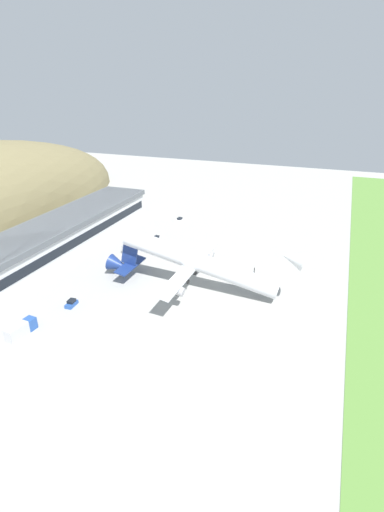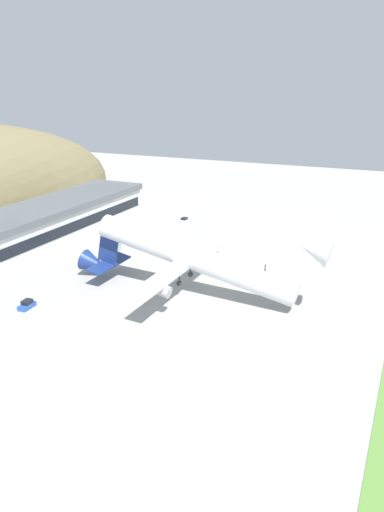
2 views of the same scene
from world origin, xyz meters
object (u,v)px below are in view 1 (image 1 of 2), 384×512
(service_car_0, at_px, (71,303))
(service_car_1, at_px, (156,239))
(terminal_building, at_px, (66,229))
(fuel_truck, at_px, (21,329))
(service_car_2, at_px, (180,220))
(box_truck, at_px, (130,246))
(traffic_cone_0, at_px, (203,249))
(cargo_airplane, at_px, (195,262))

(service_car_0, bearing_deg, service_car_1, -0.96)
(terminal_building, xyz_separation_m, service_car_1, (14.52, -26.60, -5.03))
(terminal_building, height_order, fuel_truck, terminal_building)
(service_car_2, bearing_deg, box_truck, 172.87)
(service_car_0, bearing_deg, fuel_truck, 169.23)
(service_car_0, bearing_deg, traffic_cone_0, -22.71)
(traffic_cone_0, bearing_deg, fuel_truck, 160.02)
(cargo_airplane, xyz_separation_m, box_truck, (17.24, 29.32, -6.41))
(terminal_building, bearing_deg, service_car_1, -61.38)
(fuel_truck, bearing_deg, terminal_building, 25.84)
(cargo_airplane, bearing_deg, box_truck, 59.55)
(service_car_0, xyz_separation_m, fuel_truck, (-14.40, 2.74, 0.79))
(terminal_building, xyz_separation_m, traffic_cone_0, (12.15, -44.80, -5.41))
(service_car_1, relative_size, service_car_2, 0.99)
(cargo_airplane, bearing_deg, traffic_cone_0, 14.76)
(terminal_building, xyz_separation_m, cargo_airplane, (-13.76, -51.62, 2.09))
(fuel_truck, distance_m, traffic_cone_0, 63.61)
(terminal_building, bearing_deg, box_truck, -81.12)
(terminal_building, bearing_deg, service_car_2, -35.87)
(service_car_1, height_order, fuel_truck, fuel_truck)
(service_car_0, bearing_deg, service_car_2, -0.52)
(fuel_truck, bearing_deg, cargo_airplane, -40.14)
(service_car_0, relative_size, traffic_cone_0, 6.42)
(cargo_airplane, relative_size, service_car_1, 14.44)
(terminal_building, relative_size, service_car_1, 21.98)
(service_car_1, xyz_separation_m, fuel_truck, (-62.15, 3.54, 0.82))
(service_car_2, distance_m, fuel_truck, 84.27)
(service_car_0, distance_m, service_car_2, 69.80)
(service_car_0, relative_size, fuel_truck, 0.49)
(service_car_2, height_order, box_truck, box_truck)
(service_car_0, relative_size, service_car_2, 0.97)
(service_car_0, xyz_separation_m, service_car_2, (69.80, -0.63, -0.06))
(service_car_2, distance_m, traffic_cone_0, 30.55)
(box_truck, bearing_deg, cargo_airplane, -120.45)
(cargo_airplane, bearing_deg, service_car_1, 41.50)
(service_car_2, height_order, fuel_truck, fuel_truck)
(terminal_building, distance_m, service_car_1, 30.72)
(service_car_1, bearing_deg, service_car_0, 179.04)
(box_truck, bearing_deg, service_car_1, -21.32)
(cargo_airplane, xyz_separation_m, traffic_cone_0, (25.91, 6.83, -7.50))
(service_car_0, bearing_deg, box_truck, 5.46)
(terminal_building, distance_m, service_car_2, 45.41)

